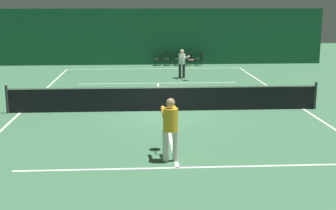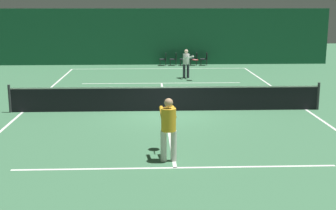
% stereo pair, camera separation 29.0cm
% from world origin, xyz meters
% --- Properties ---
extents(ground_plane, '(60.00, 60.00, 0.00)m').
position_xyz_m(ground_plane, '(0.00, 0.00, 0.00)').
color(ground_plane, '#3D704C').
extents(backdrop_curtain, '(23.00, 0.12, 3.73)m').
position_xyz_m(backdrop_curtain, '(0.00, 13.96, 1.87)').
color(backdrop_curtain, '#1E5B3D').
rests_on(backdrop_curtain, ground).
extents(court_line_baseline_far, '(11.00, 0.10, 0.00)m').
position_xyz_m(court_line_baseline_far, '(0.00, 11.90, 0.00)').
color(court_line_baseline_far, white).
rests_on(court_line_baseline_far, ground).
extents(court_line_service_far, '(8.25, 0.10, 0.00)m').
position_xyz_m(court_line_service_far, '(0.00, 6.40, 0.00)').
color(court_line_service_far, white).
rests_on(court_line_service_far, ground).
extents(court_line_service_near, '(8.25, 0.10, 0.00)m').
position_xyz_m(court_line_service_near, '(0.00, -6.40, 0.00)').
color(court_line_service_near, white).
rests_on(court_line_service_near, ground).
extents(court_line_sideline_left, '(0.10, 23.80, 0.00)m').
position_xyz_m(court_line_sideline_left, '(-5.50, 0.00, 0.00)').
color(court_line_sideline_left, white).
rests_on(court_line_sideline_left, ground).
extents(court_line_sideline_right, '(0.10, 23.80, 0.00)m').
position_xyz_m(court_line_sideline_right, '(5.50, 0.00, 0.00)').
color(court_line_sideline_right, white).
rests_on(court_line_sideline_right, ground).
extents(court_line_centre, '(0.10, 12.80, 0.00)m').
position_xyz_m(court_line_centre, '(0.00, 0.00, 0.00)').
color(court_line_centre, white).
rests_on(court_line_centre, ground).
extents(tennis_net, '(12.00, 0.10, 1.07)m').
position_xyz_m(tennis_net, '(0.00, 0.00, 0.51)').
color(tennis_net, black).
rests_on(tennis_net, ground).
extents(player_near, '(0.45, 1.38, 1.70)m').
position_xyz_m(player_near, '(-0.15, -5.83, 0.99)').
color(player_near, beige).
rests_on(player_near, ground).
extents(player_far, '(0.89, 1.33, 1.59)m').
position_xyz_m(player_far, '(1.43, 8.02, 0.93)').
color(player_far, '#2D2D38').
rests_on(player_far, ground).
extents(courtside_chair_0, '(0.44, 0.44, 0.84)m').
position_xyz_m(courtside_chair_0, '(0.36, 13.41, 0.49)').
color(courtside_chair_0, '#2D2D2D').
rests_on(courtside_chair_0, ground).
extents(courtside_chair_1, '(0.44, 0.44, 0.84)m').
position_xyz_m(courtside_chair_1, '(1.04, 13.41, 0.49)').
color(courtside_chair_1, '#2D2D2D').
rests_on(courtside_chair_1, ground).
extents(courtside_chair_2, '(0.44, 0.44, 0.84)m').
position_xyz_m(courtside_chair_2, '(1.73, 13.41, 0.49)').
color(courtside_chair_2, '#2D2D2D').
rests_on(courtside_chair_2, ground).
extents(courtside_chair_3, '(0.44, 0.44, 0.84)m').
position_xyz_m(courtside_chair_3, '(2.41, 13.41, 0.49)').
color(courtside_chair_3, '#2D2D2D').
rests_on(courtside_chair_3, ground).
extents(courtside_chair_4, '(0.44, 0.44, 0.84)m').
position_xyz_m(courtside_chair_4, '(3.10, 13.41, 0.49)').
color(courtside_chair_4, '#2D2D2D').
rests_on(courtside_chair_4, ground).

